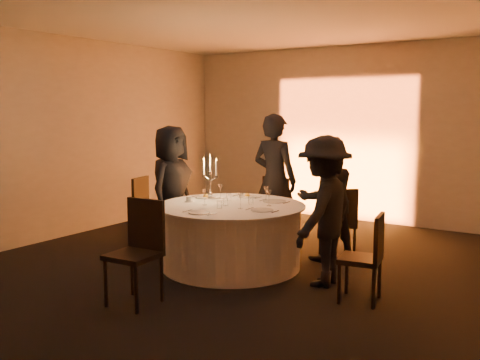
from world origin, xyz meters
The scene contains 31 objects.
floor centered at (0.00, 0.00, 0.00)m, with size 7.00×7.00×0.00m, color black.
ceiling centered at (0.00, 0.00, 3.00)m, with size 7.00×7.00×0.00m, color white.
wall_back centered at (0.00, 3.50, 1.50)m, with size 7.00×7.00×0.00m, color #A29D96.
wall_left centered at (-3.00, 0.00, 1.50)m, with size 7.00×7.00×0.00m, color #A29D96.
uplighter_fixture centered at (0.00, 3.20, 0.05)m, with size 0.25×0.12×0.10m, color black.
banquet_table centered at (0.00, 0.00, 0.38)m, with size 1.80×1.80×0.77m.
chair_left centered at (-1.68, 0.34, 0.53)m, with size 0.50×0.49×0.95m.
chair_back_left centered at (-0.08, 1.37, 0.55)m, with size 0.44×0.44×0.97m.
chair_back_right centered at (0.98, 1.03, 0.52)m, with size 0.57×0.57×0.93m.
chair_right centered at (1.82, -0.27, 0.50)m, with size 0.45×0.45×0.90m.
chair_front centered at (-0.10, -1.49, 0.58)m, with size 0.47×0.47×1.03m.
guest_left centered at (-1.12, 0.21, 0.85)m, with size 0.83×0.54×1.70m, color black.
guest_back_left centered at (-0.09, 1.23, 0.93)m, with size 0.68×0.44×1.86m, color black.
guest_back_right centered at (0.85, 0.91, 0.79)m, with size 0.77×0.60×1.58m, color black.
guest_right centered at (1.22, 0.00, 0.82)m, with size 1.06×0.61×1.64m, color black.
plate_left centered at (-0.56, 0.25, 0.79)m, with size 0.36×0.26×0.08m.
plate_back_left centered at (-0.14, 0.59, 0.79)m, with size 0.36×0.26×0.08m.
plate_back_right centered at (0.34, 0.47, 0.78)m, with size 0.35×0.29×0.01m.
plate_right centered at (0.51, -0.13, 0.78)m, with size 0.36×0.26×0.01m.
plate_front centered at (0.00, -0.63, 0.78)m, with size 0.36×0.24×0.01m.
coffee_cup centered at (-0.56, -0.11, 0.80)m, with size 0.11×0.11×0.07m.
candelabra centered at (-0.44, 0.18, 0.97)m, with size 0.24×0.12×0.58m.
wine_glass_a centered at (0.25, 0.42, 0.91)m, with size 0.07×0.07×0.19m.
wine_glass_b centered at (0.24, -0.16, 0.91)m, with size 0.07×0.07×0.19m.
wine_glass_c centered at (0.42, 0.19, 0.91)m, with size 0.07×0.07×0.19m.
wine_glass_d centered at (-0.26, -0.18, 0.91)m, with size 0.07×0.07×0.19m.
wine_glass_e centered at (-0.36, 0.29, 0.91)m, with size 0.07×0.07×0.19m.
tumbler_a centered at (0.18, 0.17, 0.82)m, with size 0.07×0.07×0.09m, color white.
tumbler_b centered at (0.03, -0.28, 0.82)m, with size 0.07×0.07×0.09m, color white.
tumbler_c centered at (-0.20, 0.24, 0.82)m, with size 0.07×0.07×0.09m, color white.
tumbler_d centered at (-0.02, -0.08, 0.82)m, with size 0.07×0.07×0.09m, color white.
Camera 1 is at (3.56, -5.28, 1.92)m, focal length 40.00 mm.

